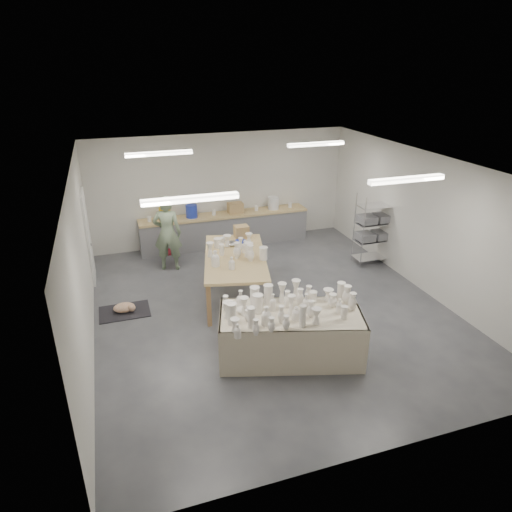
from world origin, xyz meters
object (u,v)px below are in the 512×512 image
object	(u,v)px
work_table	(236,254)
potter	(167,233)
drying_table	(289,332)
red_stool	(168,253)

from	to	relation	value
work_table	potter	world-z (taller)	potter
drying_table	work_table	distance (m)	2.54
potter	red_stool	xyz separation A→B (m)	(0.00, 0.27, -0.62)
work_table	red_stool	world-z (taller)	work_table
potter	drying_table	bearing A→B (deg)	125.74
drying_table	potter	distance (m)	4.50
drying_table	work_table	size ratio (longest dim) A/B	0.96
drying_table	red_stool	xyz separation A→B (m)	(-1.44, 4.51, -0.16)
drying_table	potter	size ratio (longest dim) A/B	1.41
work_table	potter	distance (m)	2.13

